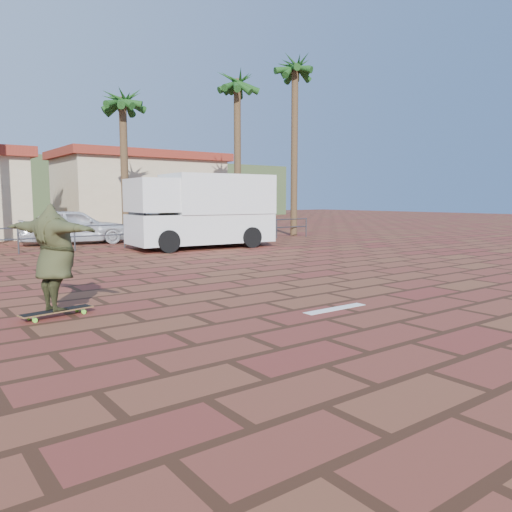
# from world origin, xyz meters

# --- Properties ---
(ground) EXTENTS (120.00, 120.00, 0.00)m
(ground) POSITION_xyz_m (0.00, 0.00, 0.00)
(ground) COLOR brown
(ground) RESTS_ON ground
(paint_stripe) EXTENTS (1.40, 0.22, 0.01)m
(paint_stripe) POSITION_xyz_m (0.70, -1.20, 0.00)
(paint_stripe) COLOR white
(paint_stripe) RESTS_ON ground
(guardrail) EXTENTS (24.06, 0.06, 1.00)m
(guardrail) POSITION_xyz_m (0.00, 12.00, 0.68)
(guardrail) COLOR #47494F
(guardrail) RESTS_ON ground
(palm_center) EXTENTS (2.40, 2.40, 7.75)m
(palm_center) POSITION_xyz_m (3.50, 15.50, 6.36)
(palm_center) COLOR brown
(palm_center) RESTS_ON ground
(palm_right) EXTENTS (2.40, 2.40, 9.05)m
(palm_right) POSITION_xyz_m (9.00, 14.00, 7.58)
(palm_right) COLOR brown
(palm_right) RESTS_ON ground
(palm_far_right) EXTENTS (2.40, 2.40, 10.05)m
(palm_far_right) POSITION_xyz_m (12.00, 13.00, 8.51)
(palm_far_right) COLOR brown
(palm_far_right) RESTS_ON ground
(building_east) EXTENTS (10.60, 6.60, 5.00)m
(building_east) POSITION_xyz_m (8.00, 24.00, 2.54)
(building_east) COLOR beige
(building_east) RESTS_ON ground
(longboard) EXTENTS (1.25, 0.47, 0.12)m
(longboard) POSITION_xyz_m (-3.57, 1.18, 0.10)
(longboard) COLOR olive
(longboard) RESTS_ON ground
(skateboarder) EXTENTS (1.36, 2.28, 1.80)m
(skateboarder) POSITION_xyz_m (-3.57, 1.18, 1.02)
(skateboarder) COLOR #36391E
(skateboarder) RESTS_ON longboard
(campervan) EXTENTS (5.92, 2.89, 2.98)m
(campervan) POSITION_xyz_m (4.63, 10.20, 1.57)
(campervan) COLOR silver
(campervan) RESTS_ON ground
(car_silver) EXTENTS (4.84, 2.56, 1.57)m
(car_silver) POSITION_xyz_m (0.90, 15.00, 0.79)
(car_silver) COLOR silver
(car_silver) RESTS_ON ground
(car_white) EXTENTS (5.18, 3.94, 1.64)m
(car_white) POSITION_xyz_m (5.21, 13.00, 0.82)
(car_white) COLOR white
(car_white) RESTS_ON ground
(street_sign) EXTENTS (0.49, 0.15, 2.43)m
(street_sign) POSITION_xyz_m (7.88, 10.56, 1.70)
(street_sign) COLOR gray
(street_sign) RESTS_ON ground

